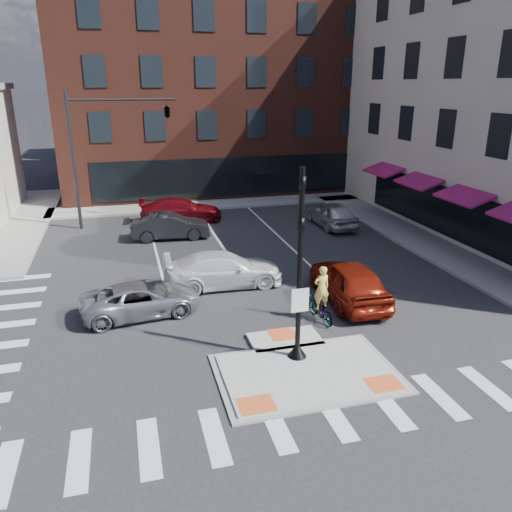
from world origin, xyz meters
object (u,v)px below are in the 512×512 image
object	(u,v)px
bg_car_silver	(332,214)
cyclist	(321,302)
white_pickup	(224,270)
bg_car_dark	(170,226)
silver_suv	(141,299)
bg_car_red	(181,210)
red_sedan	(349,281)

from	to	relation	value
bg_car_silver	cyclist	bearing A→B (deg)	63.59
cyclist	white_pickup	bearing A→B (deg)	-63.10
bg_car_dark	cyclist	world-z (taller)	cyclist
white_pickup	cyclist	xyz separation A→B (m)	(2.76, -4.20, -0.02)
silver_suv	bg_car_dark	size ratio (longest dim) A/B	1.02
bg_car_dark	bg_car_red	world-z (taller)	bg_car_red
silver_suv	bg_car_dark	xyz separation A→B (m)	(2.07, 9.55, 0.10)
red_sedan	silver_suv	bearing A→B (deg)	-3.31
white_pickup	bg_car_silver	distance (m)	11.15
red_sedan	bg_car_silver	size ratio (longest dim) A/B	1.09
bg_car_silver	bg_car_dark	bearing A→B (deg)	-1.58
bg_car_dark	bg_car_red	size ratio (longest dim) A/B	0.86
white_pickup	bg_car_silver	bearing A→B (deg)	-46.10
bg_car_silver	bg_car_red	xyz separation A→B (m)	(-8.70, 3.59, -0.03)
silver_suv	bg_car_silver	bearing A→B (deg)	-58.07
cyclist	bg_car_red	bearing A→B (deg)	-84.48
bg_car_red	cyclist	bearing A→B (deg)	-163.41
bg_car_red	bg_car_dark	bearing A→B (deg)	168.59
bg_car_dark	bg_car_silver	world-z (taller)	bg_car_silver
white_pickup	bg_car_dark	size ratio (longest dim) A/B	1.16
bg_car_silver	cyclist	size ratio (longest dim) A/B	2.13
white_pickup	bg_car_dark	distance (m)	7.70
bg_car_silver	cyclist	world-z (taller)	cyclist
bg_car_red	silver_suv	bearing A→B (deg)	171.40
silver_suv	bg_car_red	world-z (taller)	bg_car_red
bg_car_dark	bg_car_silver	xyz separation A→B (m)	(9.72, -0.03, 0.05)
silver_suv	cyclist	bearing A→B (deg)	-116.18
red_sedan	white_pickup	xyz separation A→B (m)	(-4.50, 2.82, -0.10)
white_pickup	bg_car_dark	xyz separation A→B (m)	(-1.50, 7.55, -0.02)
bg_car_dark	bg_car_red	bearing A→B (deg)	-11.82
bg_car_dark	cyclist	size ratio (longest dim) A/B	2.05
silver_suv	bg_car_dark	bearing A→B (deg)	-19.21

